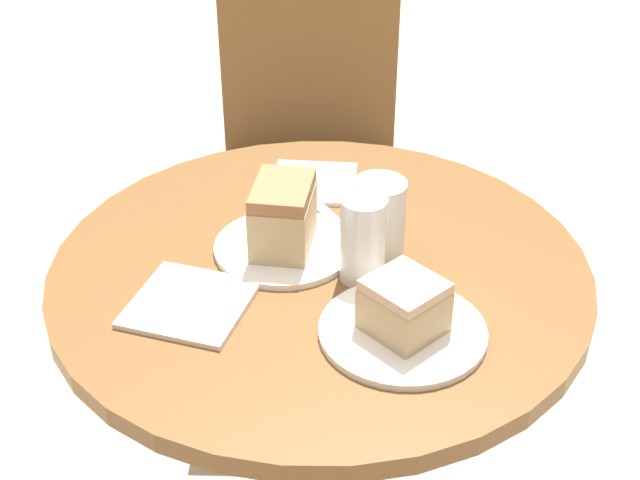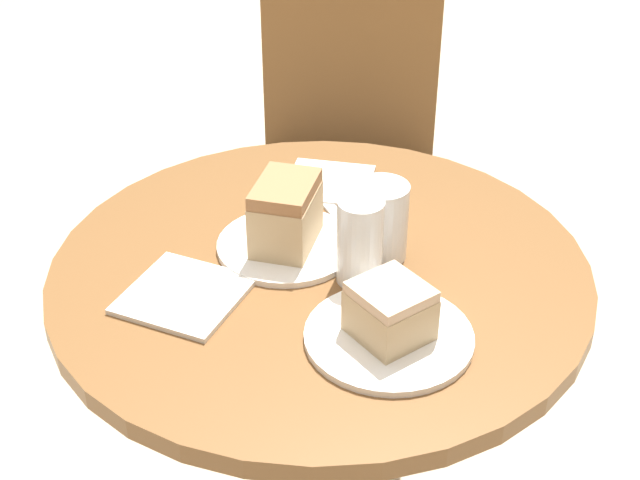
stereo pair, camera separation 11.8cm
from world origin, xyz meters
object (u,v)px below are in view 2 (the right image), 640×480
Objects in this scene: plate_near at (287,245)px; plate_far at (389,337)px; chair at (342,184)px; glass_lemonade at (360,245)px; glass_water at (381,225)px; cake_slice_far at (390,311)px; cake_slice_near at (286,213)px.

plate_near is 0.26m from plate_far.
glass_lemonade is at bearing -81.82° from chair.
glass_water is at bearing 74.68° from glass_lemonade.
plate_near is 1.66× the size of cake_slice_far.
glass_water is at bearing 102.75° from cake_slice_far.
plate_far is at bearing -79.78° from chair.
plate_near is at bearing 135.38° from cake_slice_far.
glass_water is (0.14, 0.01, -0.01)m from cake_slice_near.
glass_lemonade is at bearing -24.65° from plate_near.
chair is at bearing 104.84° from plate_far.
chair is 0.98m from plate_far.
glass_lemonade is (0.18, -0.77, 0.35)m from chair.
chair is 0.78m from plate_near.
cake_slice_far is at bearing -77.25° from glass_water.
chair is 0.80m from cake_slice_near.
plate_near is 0.06m from cake_slice_near.
plate_near is 0.14m from glass_lemonade.
glass_lemonade reaches higher than chair.
plate_far is 1.76× the size of cake_slice_far.
cake_slice_far is at bearing -44.62° from plate_near.
plate_far is 0.04m from cake_slice_far.
glass_water reaches higher than plate_far.
plate_far is at bearing -77.25° from glass_water.
glass_water is at bearing 102.75° from plate_far.
glass_water reaches higher than cake_slice_far.
chair is at bearing 105.41° from glass_water.
plate_near is at bearing -153.43° from cake_slice_near.
glass_water is (0.14, 0.01, 0.05)m from plate_near.
chair is 0.99m from cake_slice_far.
glass_water is (0.19, -0.71, 0.34)m from chair.
cake_slice_near is 0.13m from glass_lemonade.
plate_near is at bearing 155.35° from glass_lemonade.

